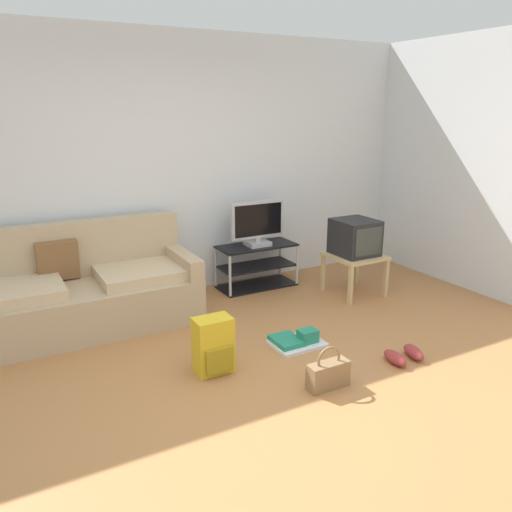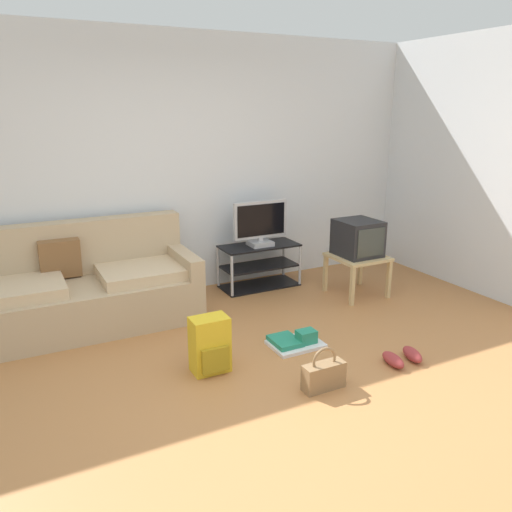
% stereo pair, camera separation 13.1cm
% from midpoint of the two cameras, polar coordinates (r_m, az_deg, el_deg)
% --- Properties ---
extents(ground_plane, '(9.00, 9.80, 0.02)m').
position_cam_midpoint_polar(ground_plane, '(3.69, 1.52, -15.82)').
color(ground_plane, '#B27542').
extents(wall_back, '(9.00, 0.10, 2.70)m').
position_cam_midpoint_polar(wall_back, '(5.41, -11.72, 9.61)').
color(wall_back, silver).
rests_on(wall_back, ground_plane).
extents(wall_right, '(0.10, 3.60, 2.70)m').
position_cam_midpoint_polar(wall_right, '(5.86, 24.13, 9.03)').
color(wall_right, silver).
rests_on(wall_right, ground_plane).
extents(couch, '(2.06, 0.89, 0.92)m').
position_cam_midpoint_polar(couch, '(4.95, -19.84, -3.77)').
color(couch, tan).
rests_on(couch, ground_plane).
extents(tv_stand, '(0.87, 0.40, 0.48)m').
position_cam_midpoint_polar(tv_stand, '(5.71, -0.59, -1.10)').
color(tv_stand, black).
rests_on(tv_stand, ground_plane).
extents(flat_tv, '(0.63, 0.22, 0.50)m').
position_cam_midpoint_polar(flat_tv, '(5.56, -0.50, 3.61)').
color(flat_tv, '#B2B2B7').
rests_on(flat_tv, tv_stand).
extents(side_table, '(0.54, 0.54, 0.44)m').
position_cam_midpoint_polar(side_table, '(5.54, 10.33, -0.50)').
color(side_table, tan).
rests_on(side_table, ground_plane).
extents(crt_tv, '(0.41, 0.44, 0.38)m').
position_cam_midpoint_polar(crt_tv, '(5.49, 10.36, 2.08)').
color(crt_tv, '#232326').
rests_on(crt_tv, side_table).
extents(backpack, '(0.28, 0.26, 0.44)m').
position_cam_midpoint_polar(backpack, '(3.93, -5.76, -9.96)').
color(backpack, gold).
rests_on(backpack, ground_plane).
extents(handbag, '(0.32, 0.12, 0.32)m').
position_cam_midpoint_polar(handbag, '(3.78, 7.07, -12.95)').
color(handbag, olive).
rests_on(handbag, ground_plane).
extents(sneakers_pair, '(0.36, 0.27, 0.09)m').
position_cam_midpoint_polar(sneakers_pair, '(4.30, 15.39, -10.62)').
color(sneakers_pair, '#993333').
rests_on(sneakers_pair, ground_plane).
extents(floor_tray, '(0.44, 0.33, 0.14)m').
position_cam_midpoint_polar(floor_tray, '(4.39, 3.73, -9.47)').
color(floor_tray, silver).
rests_on(floor_tray, ground_plane).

